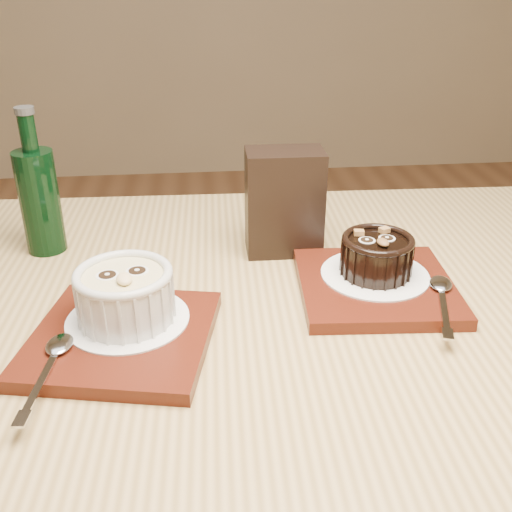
{
  "coord_description": "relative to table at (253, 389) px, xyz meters",
  "views": [
    {
      "loc": [
        -0.05,
        -0.78,
        1.11
      ],
      "look_at": [
        0.01,
        -0.19,
        0.81
      ],
      "focal_mm": 42.0,
      "sensor_mm": 36.0,
      "label": 1
    }
  ],
  "objects": [
    {
      "name": "table",
      "position": [
        0.0,
        0.0,
        0.0
      ],
      "size": [
        1.22,
        0.83,
        0.75
      ],
      "rotation": [
        0.0,
        0.0,
        -0.03
      ],
      "color": "olive",
      "rests_on": "ground"
    },
    {
      "name": "green_bottle",
      "position": [
        -0.26,
        0.21,
        0.17
      ],
      "size": [
        0.05,
        0.05,
        0.19
      ],
      "color": "black",
      "rests_on": "table"
    },
    {
      "name": "doily_left",
      "position": [
        -0.13,
        -0.0,
        0.11
      ],
      "size": [
        0.13,
        0.13,
        0.0
      ],
      "primitive_type": "cylinder",
      "color": "white",
      "rests_on": "tray_left"
    },
    {
      "name": "ramekin_dark",
      "position": [
        0.15,
        0.07,
        0.13
      ],
      "size": [
        0.09,
        0.09,
        0.05
      ],
      "rotation": [
        0.0,
        0.0,
        0.13
      ],
      "color": "black",
      "rests_on": "doily_right"
    },
    {
      "name": "condiment_stand",
      "position": [
        0.06,
        0.18,
        0.16
      ],
      "size": [
        0.1,
        0.06,
        0.14
      ],
      "primitive_type": "cube",
      "rotation": [
        0.0,
        0.0,
        -0.01
      ],
      "color": "black",
      "rests_on": "table"
    },
    {
      "name": "tray_right",
      "position": [
        0.15,
        0.06,
        0.1
      ],
      "size": [
        0.19,
        0.19,
        0.01
      ],
      "primitive_type": "cube",
      "rotation": [
        0.0,
        0.0,
        -0.06
      ],
      "color": "#50190D",
      "rests_on": "table"
    },
    {
      "name": "doily_right",
      "position": [
        0.15,
        0.07,
        0.11
      ],
      "size": [
        0.13,
        0.13,
        0.0
      ],
      "primitive_type": "cylinder",
      "color": "white",
      "rests_on": "tray_right"
    },
    {
      "name": "spoon_right",
      "position": [
        0.21,
        0.0,
        0.11
      ],
      "size": [
        0.06,
        0.14,
        0.01
      ],
      "primitive_type": null,
      "rotation": [
        0.0,
        0.0,
        -0.3
      ],
      "color": "silver",
      "rests_on": "tray_right"
    },
    {
      "name": "tray_left",
      "position": [
        -0.14,
        -0.02,
        0.1
      ],
      "size": [
        0.21,
        0.21,
        0.01
      ],
      "primitive_type": "cube",
      "rotation": [
        0.0,
        0.0,
        -0.2
      ],
      "color": "#50190D",
      "rests_on": "table"
    },
    {
      "name": "spoon_left",
      "position": [
        -0.2,
        -0.08,
        0.11
      ],
      "size": [
        0.04,
        0.14,
        0.01
      ],
      "primitive_type": null,
      "rotation": [
        0.0,
        0.0,
        -0.11
      ],
      "color": "silver",
      "rests_on": "tray_left"
    },
    {
      "name": "ramekin_white",
      "position": [
        -0.13,
        -0.0,
        0.14
      ],
      "size": [
        0.1,
        0.1,
        0.06
      ],
      "rotation": [
        0.0,
        0.0,
        0.21
      ],
      "color": "silver",
      "rests_on": "doily_left"
    }
  ]
}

